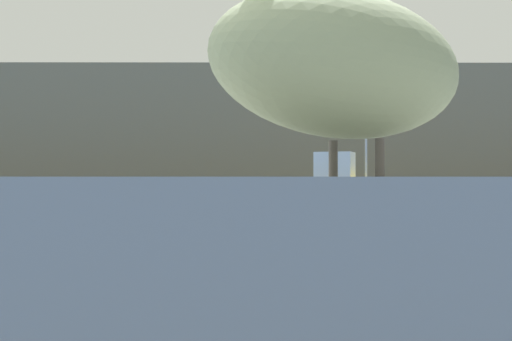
% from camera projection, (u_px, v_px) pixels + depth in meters
% --- Properties ---
extents(hillside_backdrop, '(140.00, 13.56, 9.24)m').
position_uv_depth(hillside_backdrop, '(238.00, 138.00, 64.20)').
color(hillside_backdrop, '#7F755B').
rests_on(hillside_backdrop, ground).
extents(pier_dock, '(2.73, 2.90, 0.84)m').
position_uv_depth(pier_dock, '(346.00, 319.00, 2.70)').
color(pier_dock, '#989898').
rests_on(pier_dock, ground).
extents(pelican, '(1.15, 1.24, 0.88)m').
position_uv_depth(pelican, '(343.00, 63.00, 2.71)').
color(pelican, gray).
rests_on(pelican, pier_dock).
extents(fishing_boat_yellow, '(5.46, 3.24, 4.25)m').
position_uv_depth(fishing_boat_yellow, '(336.00, 187.00, 44.19)').
color(fishing_boat_yellow, yellow).
rests_on(fishing_boat_yellow, ground).
extents(mooring_buoy, '(0.78, 0.78, 0.78)m').
position_uv_depth(mooring_buoy, '(208.00, 219.00, 12.75)').
color(mooring_buoy, '#E54C19').
rests_on(mooring_buoy, ground).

